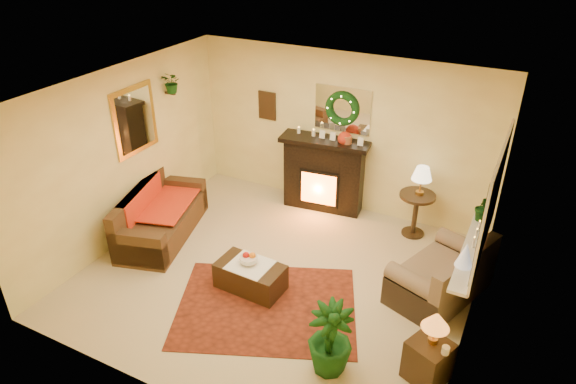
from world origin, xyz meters
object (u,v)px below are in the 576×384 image
at_px(loveseat, 441,268).
at_px(coffee_table, 250,275).
at_px(end_table_square, 428,359).
at_px(sofa, 161,211).
at_px(fireplace, 324,177).
at_px(side_table_round, 415,216).

distance_m(loveseat, coffee_table, 2.47).
height_order(loveseat, end_table_square, loveseat).
bearing_deg(end_table_square, sofa, 167.83).
distance_m(fireplace, side_table_round, 1.61).
xyz_separation_m(fireplace, end_table_square, (2.45, -2.86, -0.28)).
height_order(fireplace, side_table_round, fireplace).
relative_size(loveseat, side_table_round, 1.96).
bearing_deg(coffee_table, loveseat, 27.09).
relative_size(sofa, side_table_round, 2.59).
bearing_deg(end_table_square, loveseat, 97.87).
xyz_separation_m(sofa, side_table_round, (3.44, 1.78, -0.10)).
height_order(sofa, side_table_round, sofa).
distance_m(sofa, side_table_round, 3.87).
distance_m(sofa, coffee_table, 1.93).
relative_size(fireplace, loveseat, 0.93).
relative_size(sofa, end_table_square, 3.70).
xyz_separation_m(fireplace, side_table_round, (1.59, -0.15, -0.22)).
height_order(sofa, fireplace, fireplace).
distance_m(sofa, loveseat, 4.13).
height_order(sofa, coffee_table, sofa).
xyz_separation_m(sofa, loveseat, (4.10, 0.52, -0.01)).
bearing_deg(sofa, side_table_round, 11.61).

